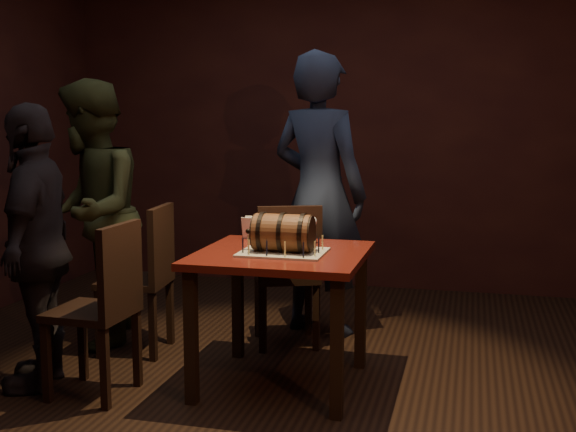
{
  "coord_description": "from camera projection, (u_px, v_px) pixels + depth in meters",
  "views": [
    {
      "loc": [
        1.01,
        -3.64,
        1.49
      ],
      "look_at": [
        0.06,
        0.05,
        0.95
      ],
      "focal_mm": 45.0,
      "sensor_mm": 36.0,
      "label": 1
    }
  ],
  "objects": [
    {
      "name": "person_left_front",
      "position": [
        37.0,
        247.0,
        3.91
      ],
      "size": [
        0.63,
        0.98,
        1.55
      ],
      "primitive_type": "imported",
      "rotation": [
        0.0,
        0.0,
        -1.28
      ],
      "color": "black",
      "rests_on": "ground"
    },
    {
      "name": "barrel_cake",
      "position": [
        283.0,
        233.0,
        3.85
      ],
      "size": [
        0.37,
        0.22,
        0.22
      ],
      "color": "brown",
      "rests_on": "cake_board"
    },
    {
      "name": "birthday_candles",
      "position": [
        283.0,
        244.0,
        3.85
      ],
      "size": [
        0.4,
        0.3,
        0.09
      ],
      "color": "#FEF798",
      "rests_on": "cake_board"
    },
    {
      "name": "wine_glass_left",
      "position": [
        263.0,
        221.0,
        4.25
      ],
      "size": [
        0.07,
        0.07,
        0.16
      ],
      "color": "silver",
      "rests_on": "pub_table"
    },
    {
      "name": "chair_left_front",
      "position": [
        105.0,
        300.0,
        3.78
      ],
      "size": [
        0.41,
        0.41,
        0.93
      ],
      "color": "black",
      "rests_on": "ground"
    },
    {
      "name": "pint_of_ale",
      "position": [
        265.0,
        232.0,
        4.11
      ],
      "size": [
        0.07,
        0.07,
        0.15
      ],
      "color": "silver",
      "rests_on": "pub_table"
    },
    {
      "name": "wine_glass_right",
      "position": [
        311.0,
        223.0,
        4.15
      ],
      "size": [
        0.07,
        0.07,
        0.16
      ],
      "color": "silver",
      "rests_on": "pub_table"
    },
    {
      "name": "person_left_rear",
      "position": [
        90.0,
        214.0,
        4.63
      ],
      "size": [
        0.91,
        1.02,
        1.71
      ],
      "primitive_type": "imported",
      "rotation": [
        0.0,
        0.0,
        -1.18
      ],
      "color": "#34381C",
      "rests_on": "ground"
    },
    {
      "name": "chair_back",
      "position": [
        288.0,
        268.0,
        4.58
      ],
      "size": [
        0.52,
        0.52,
        0.93
      ],
      "color": "black",
      "rests_on": "ground"
    },
    {
      "name": "wine_glass_mid",
      "position": [
        285.0,
        222.0,
        4.21
      ],
      "size": [
        0.07,
        0.07,
        0.16
      ],
      "color": "silver",
      "rests_on": "pub_table"
    },
    {
      "name": "person_back",
      "position": [
        319.0,
        194.0,
        4.87
      ],
      "size": [
        0.81,
        0.66,
        1.91
      ],
      "primitive_type": "imported",
      "rotation": [
        0.0,
        0.0,
        2.81
      ],
      "color": "#1B2236",
      "rests_on": "ground"
    },
    {
      "name": "chair_left_rear",
      "position": [
        147.0,
        271.0,
        4.5
      ],
      "size": [
        0.44,
        0.44,
        0.93
      ],
      "color": "black",
      "rests_on": "ground"
    },
    {
      "name": "menu_card",
      "position": [
        251.0,
        228.0,
        4.31
      ],
      "size": [
        0.1,
        0.05,
        0.13
      ],
      "primitive_type": null,
      "color": "white",
      "rests_on": "pub_table"
    },
    {
      "name": "room_shell",
      "position": [
        274.0,
        131.0,
        3.76
      ],
      "size": [
        5.04,
        5.04,
        2.8
      ],
      "color": "black",
      "rests_on": "ground"
    },
    {
      "name": "cake_board",
      "position": [
        283.0,
        252.0,
        3.86
      ],
      "size": [
        0.45,
        0.35,
        0.01
      ],
      "primitive_type": "cube",
      "color": "#A39984",
      "rests_on": "pub_table"
    },
    {
      "name": "pub_table",
      "position": [
        282.0,
        271.0,
        3.93
      ],
      "size": [
        0.9,
        0.9,
        0.75
      ],
      "color": "#50130D",
      "rests_on": "ground"
    }
  ]
}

